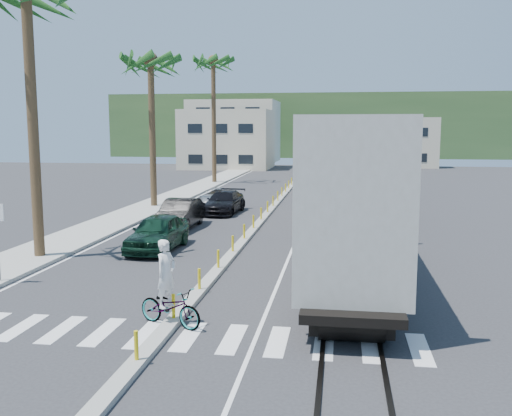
% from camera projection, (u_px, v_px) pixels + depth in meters
% --- Properties ---
extents(ground, '(140.00, 140.00, 0.00)m').
position_uv_depth(ground, '(183.00, 312.00, 17.28)').
color(ground, '#28282B').
rests_on(ground, ground).
extents(sidewalk, '(3.00, 90.00, 0.15)m').
position_uv_depth(sidewalk, '(164.00, 201.00, 43.00)').
color(sidewalk, gray).
rests_on(sidewalk, ground).
extents(rails, '(1.56, 100.00, 0.06)m').
position_uv_depth(rails, '(345.00, 200.00, 43.97)').
color(rails, black).
rests_on(rails, ground).
extents(median, '(0.45, 60.00, 0.85)m').
position_uv_depth(median, '(267.00, 213.00, 36.81)').
color(median, gray).
rests_on(median, ground).
extents(crosswalk, '(14.00, 2.20, 0.01)m').
position_uv_depth(crosswalk, '(163.00, 335.00, 15.32)').
color(crosswalk, silver).
rests_on(crosswalk, ground).
extents(lane_markings, '(9.42, 90.00, 0.01)m').
position_uv_depth(lane_markings, '(247.00, 204.00, 42.08)').
color(lane_markings, silver).
rests_on(lane_markings, ground).
extents(freight_train, '(3.00, 60.94, 5.85)m').
position_uv_depth(freight_train, '(346.00, 165.00, 40.52)').
color(freight_train, '#AAA79B').
rests_on(freight_train, ground).
extents(palm_trees, '(3.50, 37.20, 13.75)m').
position_uv_depth(palm_trees, '(156.00, 51.00, 39.19)').
color(palm_trees, brown).
rests_on(palm_trees, ground).
extents(buildings, '(38.00, 27.00, 10.00)m').
position_uv_depth(buildings, '(269.00, 136.00, 87.79)').
color(buildings, beige).
rests_on(buildings, ground).
extents(hillside, '(80.00, 20.00, 12.00)m').
position_uv_depth(hillside, '(318.00, 126.00, 114.39)').
color(hillside, '#385628').
rests_on(hillside, ground).
extents(car_lead, '(2.11, 4.88, 1.64)m').
position_uv_depth(car_lead, '(158.00, 232.00, 25.91)').
color(car_lead, black).
rests_on(car_lead, ground).
extents(car_second, '(1.77, 4.92, 1.61)m').
position_uv_depth(car_second, '(180.00, 214.00, 31.67)').
color(car_second, black).
rests_on(car_second, ground).
extents(car_third, '(2.70, 5.26, 1.45)m').
position_uv_depth(car_third, '(224.00, 202.00, 37.23)').
color(car_third, black).
rests_on(car_third, ground).
extents(car_rear, '(2.86, 4.89, 1.26)m').
position_uv_depth(car_rear, '(218.00, 197.00, 40.87)').
color(car_rear, '#ABAEB1').
rests_on(car_rear, ground).
extents(cyclist, '(2.24, 2.63, 2.47)m').
position_uv_depth(cyclist, '(169.00, 299.00, 15.95)').
color(cyclist, '#9EA0A5').
rests_on(cyclist, ground).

